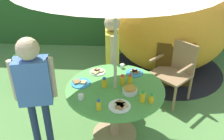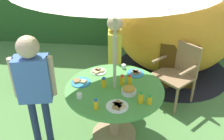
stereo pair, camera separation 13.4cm
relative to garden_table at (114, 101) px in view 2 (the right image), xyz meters
name	(u,v)px [view 2 (the right image)]	position (x,y,z in m)	size (l,w,h in m)	color
ground_plane	(114,134)	(0.00, 0.00, -0.56)	(10.00, 10.00, 0.02)	#548442
garden_table	(114,101)	(0.00, 0.00, 0.00)	(1.18, 1.18, 0.74)	tan
wooden_chair	(178,69)	(0.87, 0.92, -0.02)	(0.70, 0.70, 0.93)	#93704C
dome_tent	(175,28)	(0.90, 1.83, 0.30)	(2.14, 2.14, 1.71)	orange
potted_plant	(31,66)	(-1.51, 1.03, -0.16)	(0.50, 0.50, 0.68)	#595960
child_in_yellow_shirt	(115,47)	(-0.09, 0.92, 0.31)	(0.23, 0.45, 1.33)	#3F3F47
child_in_blue_shirt	(33,79)	(-0.90, -0.19, 0.37)	(0.48, 0.28, 1.44)	navy
snack_bowl	(129,90)	(0.17, -0.09, 0.24)	(0.17, 0.17, 0.09)	white
plate_far_right	(135,73)	(0.24, 0.36, 0.21)	(0.22, 0.22, 0.03)	#338CD8
plate_near_left	(118,106)	(0.07, -0.35, 0.21)	(0.24, 0.24, 0.03)	white
plate_front_edge	(80,82)	(-0.43, 0.07, 0.21)	(0.24, 0.24, 0.03)	#338CD8
plate_back_edge	(98,71)	(-0.25, 0.35, 0.21)	(0.20, 0.20, 0.03)	white
juice_bottle_near_right	(122,80)	(0.08, 0.08, 0.26)	(0.06, 0.06, 0.13)	yellow
juice_bottle_far_left	(104,82)	(-0.13, 0.02, 0.26)	(0.06, 0.06, 0.12)	yellow
juice_bottle_center_front	(96,105)	(-0.15, -0.41, 0.25)	(0.05, 0.05, 0.12)	yellow
juice_bottle_center_back	(141,98)	(0.31, -0.25, 0.26)	(0.06, 0.06, 0.13)	yellow
juice_bottle_mid_left	(149,100)	(0.40, -0.26, 0.25)	(0.06, 0.06, 0.11)	yellow
juice_bottle_mid_right	(130,80)	(0.18, 0.10, 0.26)	(0.05, 0.05, 0.13)	yellow
cup_near	(124,66)	(0.07, 0.49, 0.22)	(0.06, 0.06, 0.06)	white
cup_far	(80,96)	(-0.37, -0.24, 0.23)	(0.06, 0.06, 0.06)	white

